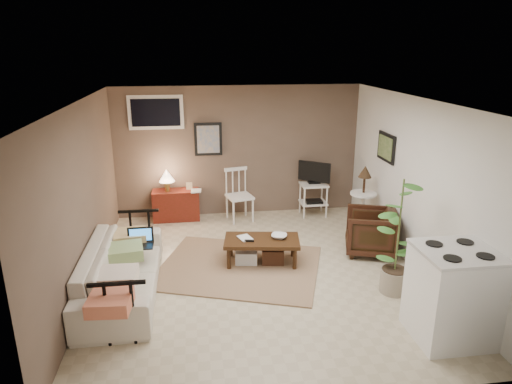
{
  "coord_description": "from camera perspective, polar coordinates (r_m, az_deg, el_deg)",
  "views": [
    {
      "loc": [
        -0.83,
        -5.73,
        3.05
      ],
      "look_at": [
        0.03,
        0.35,
        1.09
      ],
      "focal_mm": 32.0,
      "sensor_mm": 36.0,
      "label": 1
    }
  ],
  "objects": [
    {
      "name": "coffee_table",
      "position": [
        6.71,
        0.66,
        -7.15
      ],
      "size": [
        1.15,
        0.72,
        0.41
      ],
      "color": "#3C2410",
      "rests_on": "floor"
    },
    {
      "name": "book_table",
      "position": [
        6.59,
        -2.06,
        -5.04
      ],
      "size": [
        0.17,
        0.07,
        0.24
      ],
      "primitive_type": "imported",
      "rotation": [
        0.0,
        0.0,
        0.33
      ],
      "color": "#3C2410",
      "rests_on": "coffee_table"
    },
    {
      "name": "art_right",
      "position": [
        7.59,
        15.98,
        5.39
      ],
      "size": [
        0.03,
        0.6,
        0.45
      ],
      "primitive_type": "cube",
      "color": "black"
    },
    {
      "name": "book_console",
      "position": [
        8.25,
        -8.16,
        0.85
      ],
      "size": [
        0.18,
        0.03,
        0.25
      ],
      "primitive_type": "imported",
      "rotation": [
        0.0,
        0.0,
        -0.05
      ],
      "color": "#3C2410",
      "rests_on": "red_console"
    },
    {
      "name": "sofa",
      "position": [
        6.1,
        -16.53,
        -8.46
      ],
      "size": [
        0.65,
        2.23,
        0.87
      ],
      "primitive_type": "imported",
      "rotation": [
        0.0,
        0.0,
        1.57
      ],
      "color": "silver",
      "rests_on": "floor"
    },
    {
      "name": "art_back",
      "position": [
        8.36,
        -5.99,
        6.58
      ],
      "size": [
        0.5,
        0.03,
        0.6
      ],
      "primitive_type": "cube",
      "color": "black"
    },
    {
      "name": "tv_stand",
      "position": [
        8.56,
        7.24,
        0.57
      ],
      "size": [
        0.53,
        0.4,
        1.03
      ],
      "color": "white",
      "rests_on": "floor"
    },
    {
      "name": "spindle_chair",
      "position": [
        8.3,
        -2.11,
        -0.57
      ],
      "size": [
        0.52,
        0.52,
        0.95
      ],
      "color": "white",
      "rests_on": "floor"
    },
    {
      "name": "rug",
      "position": [
        6.69,
        -2.12,
        -9.34
      ],
      "size": [
        2.7,
        2.42,
        0.02
      ],
      "primitive_type": "cube",
      "rotation": [
        0.0,
        0.0,
        -0.33
      ],
      "color": "#9A7659",
      "rests_on": "floor"
    },
    {
      "name": "floor",
      "position": [
        6.54,
        0.21,
        -10.09
      ],
      "size": [
        5.0,
        5.0,
        0.0
      ],
      "primitive_type": "plane",
      "color": "#C1B293",
      "rests_on": "ground"
    },
    {
      "name": "red_console",
      "position": [
        8.47,
        -10.05,
        -1.26
      ],
      "size": [
        0.84,
        0.37,
        0.97
      ],
      "color": "maroon",
      "rests_on": "floor"
    },
    {
      "name": "window",
      "position": [
        8.3,
        -12.42,
        9.69
      ],
      "size": [
        0.96,
        0.03,
        0.6
      ],
      "primitive_type": "cube",
      "color": "white"
    },
    {
      "name": "sofa_pillows",
      "position": [
        5.82,
        -16.43,
        -8.67
      ],
      "size": [
        0.43,
        2.12,
        0.15
      ],
      "primitive_type": null,
      "color": "beige",
      "rests_on": "sofa"
    },
    {
      "name": "stove",
      "position": [
        5.43,
        23.35,
        -11.65
      ],
      "size": [
        0.8,
        0.75,
        1.05
      ],
      "color": "white",
      "rests_on": "floor"
    },
    {
      "name": "bowl",
      "position": [
        6.65,
        2.92,
        -4.86
      ],
      "size": [
        0.23,
        0.12,
        0.23
      ],
      "primitive_type": "imported",
      "rotation": [
        0.0,
        0.0,
        -0.3
      ],
      "color": "#3C2410",
      "rests_on": "coffee_table"
    },
    {
      "name": "potted_plant",
      "position": [
        6.0,
        17.4,
        -4.91
      ],
      "size": [
        0.39,
        0.39,
        1.55
      ],
      "color": "gray",
      "rests_on": "floor"
    },
    {
      "name": "armchair",
      "position": [
        7.22,
        14.16,
        -4.61
      ],
      "size": [
        0.88,
        0.91,
        0.75
      ],
      "primitive_type": "imported",
      "rotation": [
        0.0,
        0.0,
        -1.89
      ],
      "color": "black",
      "rests_on": "floor"
    },
    {
      "name": "laptop",
      "position": [
        6.37,
        -14.25,
        -5.86
      ],
      "size": [
        0.34,
        0.25,
        0.23
      ],
      "color": "black",
      "rests_on": "sofa"
    },
    {
      "name": "side_table",
      "position": [
        7.85,
        13.3,
        0.04
      ],
      "size": [
        0.44,
        0.44,
        1.18
      ],
      "color": "white",
      "rests_on": "floor"
    },
    {
      "name": "sofa_end_rails",
      "position": [
        6.11,
        -15.27,
        -8.95
      ],
      "size": [
        0.6,
        2.23,
        0.75
      ],
      "primitive_type": null,
      "color": "black",
      "rests_on": "floor"
    }
  ]
}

